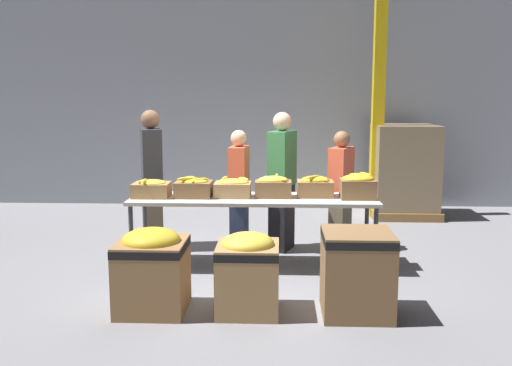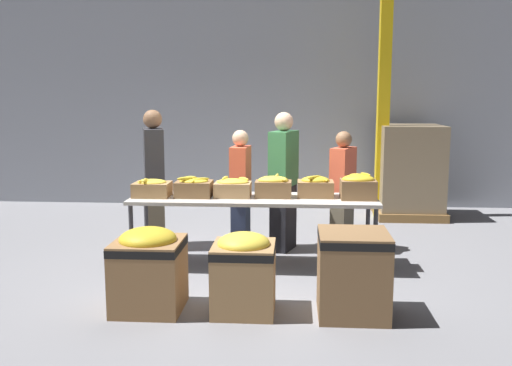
# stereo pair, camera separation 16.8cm
# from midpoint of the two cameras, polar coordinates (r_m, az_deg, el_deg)

# --- Properties ---
(ground_plane) EXTENTS (30.00, 30.00, 0.00)m
(ground_plane) POSITION_cam_midpoint_polar(r_m,az_deg,el_deg) (6.65, -0.97, -8.29)
(ground_plane) COLOR gray
(wall_back) EXTENTS (16.00, 0.08, 4.00)m
(wall_back) POSITION_cam_midpoint_polar(r_m,az_deg,el_deg) (10.06, 0.26, 9.09)
(wall_back) COLOR #9399A3
(wall_back) RESTS_ON ground_plane
(sorting_table) EXTENTS (2.78, 0.76, 0.81)m
(sorting_table) POSITION_cam_midpoint_polar(r_m,az_deg,el_deg) (6.47, -0.99, -1.91)
(sorting_table) COLOR beige
(sorting_table) RESTS_ON ground_plane
(banana_box_0) EXTENTS (0.41, 0.35, 0.23)m
(banana_box_0) POSITION_cam_midpoint_polar(r_m,az_deg,el_deg) (6.59, -11.15, -0.51)
(banana_box_0) COLOR #A37A4C
(banana_box_0) RESTS_ON sorting_table
(banana_box_1) EXTENTS (0.41, 0.33, 0.25)m
(banana_box_1) POSITION_cam_midpoint_polar(r_m,az_deg,el_deg) (6.51, -7.00, -0.43)
(banana_box_1) COLOR olive
(banana_box_1) RESTS_ON sorting_table
(banana_box_2) EXTENTS (0.41, 0.33, 0.23)m
(banana_box_2) POSITION_cam_midpoint_polar(r_m,az_deg,el_deg) (6.48, -3.10, -0.46)
(banana_box_2) COLOR tan
(banana_box_2) RESTS_ON sorting_table
(banana_box_3) EXTENTS (0.41, 0.32, 0.26)m
(banana_box_3) POSITION_cam_midpoint_polar(r_m,az_deg,el_deg) (6.47, 1.01, -0.33)
(banana_box_3) COLOR olive
(banana_box_3) RESTS_ON sorting_table
(banana_box_4) EXTENTS (0.41, 0.31, 0.26)m
(banana_box_4) POSITION_cam_midpoint_polar(r_m,az_deg,el_deg) (6.52, 5.20, -0.32)
(banana_box_4) COLOR olive
(banana_box_4) RESTS_ON sorting_table
(banana_box_5) EXTENTS (0.39, 0.34, 0.29)m
(banana_box_5) POSITION_cam_midpoint_polar(r_m,az_deg,el_deg) (6.46, 9.42, -0.30)
(banana_box_5) COLOR olive
(banana_box_5) RESTS_ON sorting_table
(volunteer_0) EXTENTS (0.24, 0.43, 1.53)m
(volunteer_0) POSITION_cam_midpoint_polar(r_m,az_deg,el_deg) (7.16, -2.38, -0.82)
(volunteer_0) COLOR #2D3856
(volunteer_0) RESTS_ON ground_plane
(volunteer_1) EXTENTS (0.37, 0.52, 1.77)m
(volunteer_1) POSITION_cam_midpoint_polar(r_m,az_deg,el_deg) (7.37, -11.00, 0.27)
(volunteer_1) COLOR #6B604C
(volunteer_1) RESTS_ON ground_plane
(volunteer_2) EXTENTS (0.38, 0.52, 1.74)m
(volunteer_2) POSITION_cam_midpoint_polar(r_m,az_deg,el_deg) (7.17, 1.94, 0.07)
(volunteer_2) COLOR black
(volunteer_2) RESTS_ON ground_plane
(volunteer_3) EXTENTS (0.36, 0.45, 1.51)m
(volunteer_3) POSITION_cam_midpoint_polar(r_m,az_deg,el_deg) (7.21, 7.81, -0.88)
(volunteer_3) COLOR #6B604C
(volunteer_3) RESTS_ON ground_plane
(donation_bin_0) EXTENTS (0.62, 0.62, 0.77)m
(donation_bin_0) POSITION_cam_midpoint_polar(r_m,az_deg,el_deg) (5.33, -11.25, -8.28)
(donation_bin_0) COLOR olive
(donation_bin_0) RESTS_ON ground_plane
(donation_bin_1) EXTENTS (0.56, 0.56, 0.74)m
(donation_bin_1) POSITION_cam_midpoint_polar(r_m,az_deg,el_deg) (5.20, -1.76, -8.72)
(donation_bin_1) COLOR #A37A4C
(donation_bin_1) RESTS_ON ground_plane
(donation_bin_2) EXTENTS (0.62, 0.62, 0.76)m
(donation_bin_2) POSITION_cam_midpoint_polar(r_m,az_deg,el_deg) (5.22, 9.14, -8.59)
(donation_bin_2) COLOR olive
(donation_bin_2) RESTS_ON ground_plane
(support_pillar) EXTENTS (0.18, 0.18, 4.00)m
(support_pillar) POSITION_cam_midpoint_polar(r_m,az_deg,el_deg) (9.27, 11.64, 8.93)
(support_pillar) COLOR yellow
(support_pillar) RESTS_ON ground_plane
(pallet_stack_0) EXTENTS (1.07, 1.07, 1.48)m
(pallet_stack_0) POSITION_cam_midpoint_polar(r_m,az_deg,el_deg) (9.51, 14.08, 1.15)
(pallet_stack_0) COLOR olive
(pallet_stack_0) RESTS_ON ground_plane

